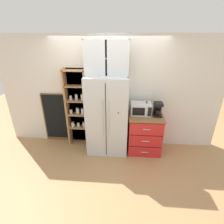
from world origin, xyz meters
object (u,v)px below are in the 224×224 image
(microwave, at_px, (141,109))
(bottle_amber, at_px, (146,108))
(coffee_maker, at_px, (158,109))
(bottle_clear, at_px, (146,110))
(chalkboard_menu, at_px, (56,118))
(mug_sage, at_px, (146,112))
(refrigerator, at_px, (108,115))

(microwave, xyz_separation_m, bottle_amber, (0.12, 0.03, 0.00))
(coffee_maker, distance_m, bottle_clear, 0.24)
(coffee_maker, distance_m, chalkboard_menu, 2.47)
(mug_sage, bearing_deg, microwave, 179.40)
(refrigerator, distance_m, microwave, 0.75)
(microwave, bearing_deg, refrigerator, -174.46)
(bottle_clear, bearing_deg, coffee_maker, -1.23)
(bottle_clear, xyz_separation_m, chalkboard_menu, (-2.18, 0.26, -0.40))
(bottle_amber, bearing_deg, coffee_maker, -17.75)
(refrigerator, height_order, coffee_maker, refrigerator)
(coffee_maker, bearing_deg, bottle_clear, 178.77)
(bottle_clear, bearing_deg, chalkboard_menu, 173.24)
(microwave, distance_m, coffee_maker, 0.36)
(refrigerator, distance_m, coffee_maker, 1.10)
(bottle_amber, bearing_deg, microwave, -164.07)
(refrigerator, height_order, microwave, refrigerator)
(microwave, distance_m, chalkboard_menu, 2.11)
(microwave, bearing_deg, chalkboard_menu, 173.87)
(refrigerator, xyz_separation_m, coffee_maker, (1.08, 0.03, 0.18))
(bottle_clear, relative_size, chalkboard_menu, 0.23)
(refrigerator, relative_size, chalkboard_menu, 1.40)
(bottle_amber, bearing_deg, mug_sage, -87.37)
(bottle_amber, xyz_separation_m, chalkboard_menu, (-2.18, 0.19, -0.41))
(coffee_maker, bearing_deg, refrigerator, -178.48)
(coffee_maker, distance_m, bottle_amber, 0.25)
(refrigerator, bearing_deg, bottle_clear, 2.28)
(microwave, xyz_separation_m, chalkboard_menu, (-2.06, 0.22, -0.41))
(refrigerator, bearing_deg, bottle_amber, 7.03)
(microwave, bearing_deg, mug_sage, -0.60)
(microwave, xyz_separation_m, mug_sage, (0.12, -0.00, -0.08))
(mug_sage, height_order, chalkboard_menu, chalkboard_menu)
(coffee_maker, relative_size, chalkboard_menu, 0.25)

